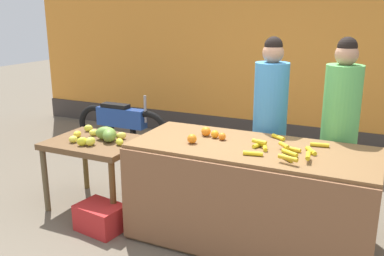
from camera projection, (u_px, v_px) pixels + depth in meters
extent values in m
plane|color=#665B4C|center=(207.00, 230.00, 4.09)|extent=(24.00, 24.00, 0.00)
cube|color=orange|center=(288.00, 38.00, 6.32)|extent=(9.28, 0.20, 3.32)
cube|color=#3F3833|center=(281.00, 134.00, 6.62)|extent=(9.28, 0.04, 0.36)
cube|color=brown|center=(250.00, 195.00, 3.80)|extent=(2.12, 0.89, 0.92)
cube|color=brown|center=(233.00, 216.00, 3.40)|extent=(2.12, 0.03, 0.86)
cube|color=brown|center=(96.00, 143.00, 4.42)|extent=(0.96, 0.75, 0.06)
cylinder|color=brown|center=(45.00, 180.00, 4.42)|extent=(0.06, 0.06, 0.69)
cylinder|color=brown|center=(113.00, 195.00, 4.07)|extent=(0.06, 0.06, 0.69)
cylinder|color=brown|center=(85.00, 161.00, 4.98)|extent=(0.06, 0.06, 0.69)
cylinder|color=brown|center=(148.00, 172.00, 4.63)|extent=(0.06, 0.06, 0.69)
cylinder|color=gold|center=(311.00, 151.00, 3.50)|extent=(0.12, 0.15, 0.04)
cylinder|color=yellow|center=(278.00, 137.00, 3.87)|extent=(0.14, 0.12, 0.04)
cylinder|color=gold|center=(265.00, 148.00, 3.58)|extent=(0.08, 0.13, 0.04)
cylinder|color=gold|center=(320.00, 145.00, 3.65)|extent=(0.16, 0.06, 0.04)
cylinder|color=gold|center=(287.00, 158.00, 3.33)|extent=(0.11, 0.11, 0.04)
cylinder|color=gold|center=(290.00, 153.00, 3.45)|extent=(0.15, 0.11, 0.04)
cylinder|color=gold|center=(311.00, 151.00, 3.51)|extent=(0.09, 0.13, 0.04)
cylinder|color=yellow|center=(253.00, 154.00, 3.43)|extent=(0.16, 0.07, 0.04)
cylinder|color=gold|center=(292.00, 149.00, 3.54)|extent=(0.15, 0.07, 0.04)
cylinder|color=gold|center=(258.00, 145.00, 3.65)|extent=(0.08, 0.14, 0.04)
cylinder|color=gold|center=(284.00, 145.00, 3.54)|extent=(0.11, 0.12, 0.04)
cylinder|color=gold|center=(308.00, 156.00, 3.29)|extent=(0.06, 0.15, 0.04)
cylinder|color=gold|center=(288.00, 158.00, 3.24)|extent=(0.16, 0.08, 0.04)
cylinder|color=gold|center=(259.00, 142.00, 3.64)|extent=(0.14, 0.06, 0.04)
sphere|color=orange|center=(215.00, 134.00, 3.90)|extent=(0.07, 0.07, 0.07)
sphere|color=orange|center=(206.00, 132.00, 3.96)|extent=(0.09, 0.09, 0.09)
sphere|color=orange|center=(192.00, 139.00, 3.74)|extent=(0.09, 0.09, 0.09)
sphere|color=orange|center=(222.00, 136.00, 3.84)|extent=(0.07, 0.07, 0.07)
sphere|color=orange|center=(205.00, 131.00, 4.01)|extent=(0.07, 0.07, 0.07)
ellipsoid|color=yellow|center=(82.00, 142.00, 4.22)|extent=(0.13, 0.12, 0.09)
ellipsoid|color=#D9DC41|center=(88.00, 128.00, 4.73)|extent=(0.12, 0.11, 0.08)
ellipsoid|color=#D6D63F|center=(90.00, 141.00, 4.23)|extent=(0.09, 0.12, 0.09)
ellipsoid|color=#E5D94A|center=(121.00, 136.00, 4.43)|extent=(0.12, 0.12, 0.08)
ellipsoid|color=yellow|center=(120.00, 142.00, 4.24)|extent=(0.12, 0.10, 0.07)
ellipsoid|color=#DFD546|center=(73.00, 139.00, 4.33)|extent=(0.11, 0.11, 0.07)
ellipsoid|color=#E3DD47|center=(94.00, 133.00, 4.57)|extent=(0.12, 0.12, 0.07)
ellipsoid|color=yellow|center=(90.00, 141.00, 4.26)|extent=(0.12, 0.12, 0.07)
ellipsoid|color=yellow|center=(78.00, 134.00, 4.51)|extent=(0.08, 0.10, 0.07)
ellipsoid|color=olive|center=(106.00, 133.00, 4.42)|extent=(0.25, 0.20, 0.14)
ellipsoid|color=olive|center=(110.00, 135.00, 4.35)|extent=(0.22, 0.26, 0.14)
cylinder|color=#33333D|center=(267.00, 178.00, 4.45)|extent=(0.29, 0.29, 0.71)
cylinder|color=#3F8CCC|center=(270.00, 106.00, 4.24)|extent=(0.34, 0.34, 0.86)
sphere|color=tan|center=(273.00, 53.00, 4.10)|extent=(0.21, 0.21, 0.21)
sphere|color=black|center=(274.00, 46.00, 4.08)|extent=(0.18, 0.18, 0.18)
cylinder|color=#33333D|center=(333.00, 190.00, 4.15)|extent=(0.29, 0.29, 0.71)
cylinder|color=#59B259|center=(341.00, 112.00, 3.94)|extent=(0.34, 0.34, 0.87)
sphere|color=tan|center=(347.00, 54.00, 3.80)|extent=(0.21, 0.21, 0.21)
sphere|color=black|center=(347.00, 47.00, 3.78)|extent=(0.18, 0.18, 0.18)
torus|color=black|center=(149.00, 132.00, 6.21)|extent=(0.65, 0.09, 0.65)
torus|color=black|center=(97.00, 125.00, 6.60)|extent=(0.65, 0.09, 0.65)
cube|color=navy|center=(121.00, 117.00, 6.36)|extent=(0.80, 0.18, 0.28)
cube|color=black|center=(115.00, 106.00, 6.36)|extent=(0.44, 0.16, 0.08)
cylinder|color=gray|center=(145.00, 109.00, 6.14)|extent=(0.04, 0.04, 0.40)
cube|color=red|center=(100.00, 217.00, 4.07)|extent=(0.48, 0.38, 0.26)
ellipsoid|color=maroon|center=(189.00, 167.00, 4.91)|extent=(0.46, 0.43, 0.60)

